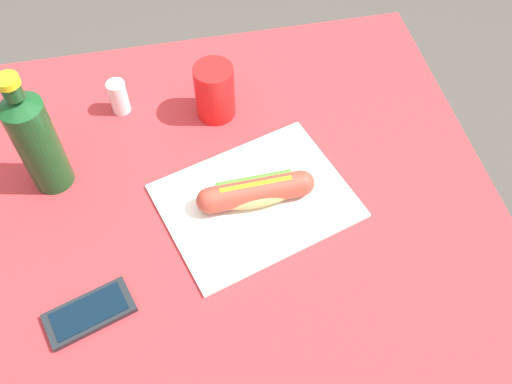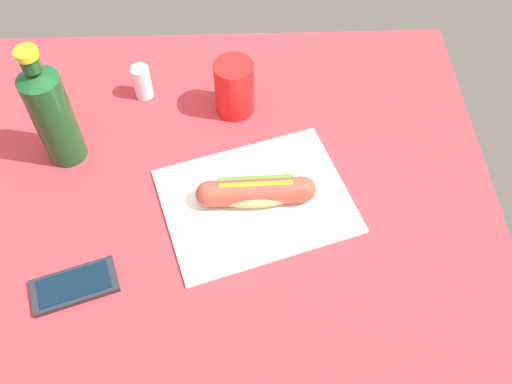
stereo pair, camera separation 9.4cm
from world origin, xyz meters
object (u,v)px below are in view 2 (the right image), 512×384
hot_dog (256,192)px  drinking_cup (234,88)px  soda_bottle (52,113)px  cell_phone (75,286)px  salt_shaker (142,82)px

hot_dog → drinking_cup: (-0.03, 0.23, 0.03)m
soda_bottle → drinking_cup: (0.32, 0.11, -0.05)m
cell_phone → soda_bottle: (-0.05, 0.28, 0.10)m
hot_dog → soda_bottle: size_ratio=0.84×
cell_phone → drinking_cup: (0.26, 0.39, 0.05)m
soda_bottle → drinking_cup: size_ratio=2.19×
cell_phone → soda_bottle: bearing=101.1°
hot_dog → soda_bottle: soda_bottle is taller
cell_phone → salt_shaker: salt_shaker is taller
drinking_cup → salt_shaker: drinking_cup is taller
cell_phone → salt_shaker: 0.44m
hot_dog → cell_phone: (-0.30, -0.16, -0.02)m
soda_bottle → salt_shaker: (0.13, 0.15, -0.07)m
cell_phone → soda_bottle: soda_bottle is taller
drinking_cup → cell_phone: bearing=-124.1°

